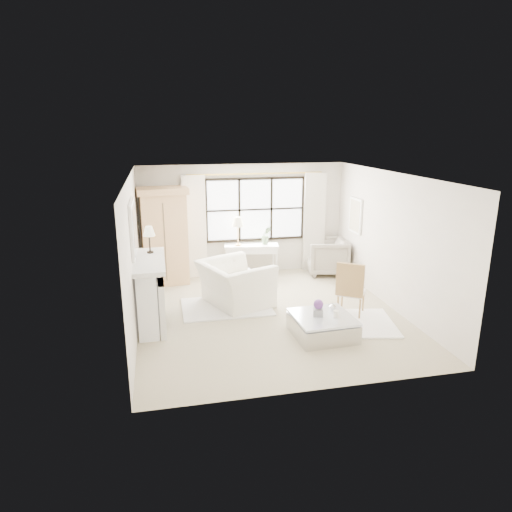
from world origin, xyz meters
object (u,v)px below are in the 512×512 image
at_px(armoire, 164,236).
at_px(console_table, 251,260).
at_px(club_armchair, 235,284).
at_px(coffee_table, 323,326).

height_order(armoire, console_table, armoire).
bearing_deg(console_table, armoire, -168.87).
relative_size(armoire, club_armchair, 1.63).
distance_m(armoire, console_table, 2.18).
bearing_deg(armoire, console_table, -3.25).
bearing_deg(coffee_table, armoire, 123.99).
height_order(armoire, club_armchair, armoire).
distance_m(armoire, club_armchair, 2.26).
bearing_deg(console_table, club_armchair, -102.83).
bearing_deg(club_armchair, armoire, 16.77).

